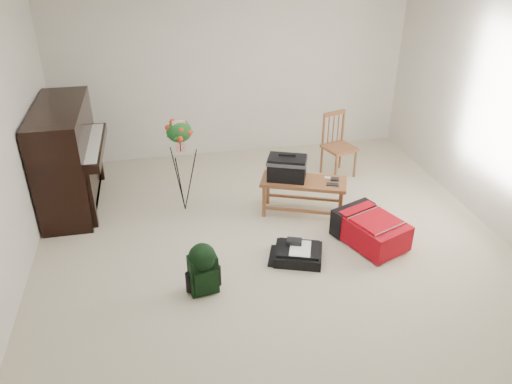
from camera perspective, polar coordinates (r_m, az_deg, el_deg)
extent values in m
cube|color=beige|center=(5.27, 2.54, -7.38)|extent=(5.00, 5.50, 0.01)
cube|color=white|center=(4.29, 3.30, 20.60)|extent=(5.00, 5.50, 0.01)
cube|color=silver|center=(7.19, -2.66, 13.85)|extent=(5.00, 0.04, 2.50)
cube|color=black|center=(6.33, -20.84, 3.75)|extent=(0.55, 1.50, 1.25)
cube|color=black|center=(6.24, -18.30, 4.91)|extent=(0.28, 1.30, 0.10)
cube|color=white|center=(6.22, -18.37, 5.33)|extent=(0.22, 1.20, 0.02)
cube|color=black|center=(6.57, -19.55, -0.74)|extent=(0.45, 1.30, 0.10)
cube|color=brown|center=(5.82, 5.47, 1.19)|extent=(1.06, 0.72, 0.04)
cylinder|color=brown|center=(5.69, 1.55, -1.92)|extent=(0.04, 0.04, 0.40)
cylinder|color=brown|center=(5.95, 0.87, -0.40)|extent=(0.04, 0.04, 0.40)
cylinder|color=brown|center=(5.93, 9.90, -1.01)|extent=(0.04, 0.04, 0.40)
cylinder|color=brown|center=(6.18, 8.89, 0.42)|extent=(0.04, 0.04, 0.40)
cube|color=brown|center=(6.80, 9.50, 4.99)|extent=(0.47, 0.47, 0.04)
cylinder|color=brown|center=(6.70, 8.53, 2.70)|extent=(0.03, 0.03, 0.38)
cylinder|color=brown|center=(6.97, 7.67, 3.85)|extent=(0.03, 0.03, 0.38)
cylinder|color=brown|center=(6.81, 11.09, 2.92)|extent=(0.03, 0.03, 0.38)
cylinder|color=brown|center=(7.08, 10.14, 4.05)|extent=(0.03, 0.03, 0.38)
cube|color=brown|center=(6.78, 9.33, 8.92)|extent=(0.33, 0.13, 0.05)
cylinder|color=brown|center=(6.80, 7.90, 7.16)|extent=(0.03, 0.03, 0.46)
cylinder|color=brown|center=(6.91, 10.45, 7.31)|extent=(0.03, 0.03, 0.46)
cube|color=red|center=(5.52, 12.97, -4.26)|extent=(0.74, 0.87, 0.29)
cube|color=black|center=(5.74, 11.86, -2.75)|extent=(0.54, 0.35, 0.31)
cube|color=red|center=(5.40, 13.36, -3.20)|extent=(0.57, 0.56, 0.02)
cube|color=silver|center=(5.24, 14.28, -4.34)|extent=(0.44, 0.19, 0.01)
cube|color=black|center=(5.21, 4.84, -7.15)|extent=(0.58, 0.52, 0.12)
cube|color=black|center=(5.17, 4.87, -6.50)|extent=(0.51, 0.45, 0.03)
cube|color=white|center=(5.15, 5.15, -6.38)|extent=(0.30, 0.34, 0.01)
cube|color=black|center=(5.18, 4.20, -5.77)|extent=(0.18, 0.14, 0.05)
cube|color=black|center=(4.74, -6.05, -9.31)|extent=(0.29, 0.20, 0.40)
cube|color=black|center=(4.68, -5.90, -10.25)|extent=(0.22, 0.08, 0.23)
sphere|color=black|center=(4.62, -6.18, -7.38)|extent=(0.26, 0.26, 0.26)
cube|color=black|center=(4.81, -6.90, -8.79)|extent=(0.04, 0.03, 0.35)
cube|color=black|center=(4.81, -5.43, -8.63)|extent=(0.04, 0.03, 0.35)
cylinder|color=black|center=(5.72, -8.72, 6.00)|extent=(0.01, 0.01, 0.31)
ellipsoid|color=#19511D|center=(5.69, -8.78, 6.85)|extent=(0.29, 0.20, 0.27)
cube|color=red|center=(5.63, -8.84, 7.64)|extent=(0.15, 0.06, 0.08)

